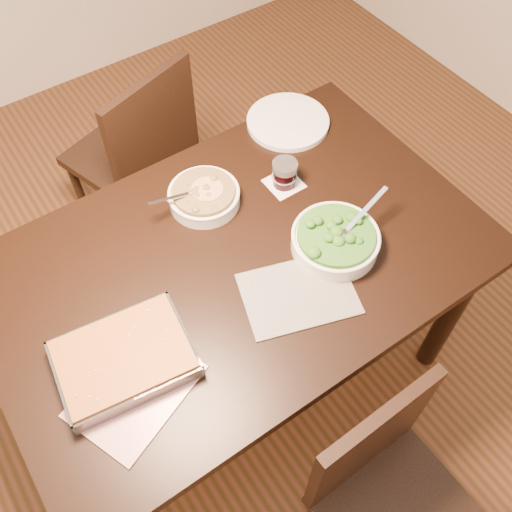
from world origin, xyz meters
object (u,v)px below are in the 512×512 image
(stew_bowl, at_px, (204,196))
(chair_far, at_px, (140,151))
(table, at_px, (238,276))
(broccoli_bowl, at_px, (335,240))
(dinner_plate, at_px, (288,122))
(wine_tumbler, at_px, (285,173))
(chair_near, at_px, (386,488))
(baking_dish, at_px, (124,359))

(stew_bowl, distance_m, chair_far, 0.64)
(table, relative_size, broccoli_bowl, 4.95)
(dinner_plate, bearing_deg, chair_far, 131.30)
(broccoli_bowl, bearing_deg, table, 153.07)
(stew_bowl, height_order, broccoli_bowl, broccoli_bowl)
(wine_tumbler, xyz_separation_m, chair_near, (-0.25, -0.83, -0.35))
(stew_bowl, bearing_deg, table, -98.00)
(wine_tumbler, bearing_deg, dinner_plate, 51.24)
(dinner_plate, bearing_deg, chair_near, -111.96)
(chair_far, bearing_deg, broccoli_bowl, 83.89)
(table, relative_size, wine_tumbler, 16.15)
(table, bearing_deg, wine_tumbler, 28.69)
(broccoli_bowl, relative_size, chair_far, 0.33)
(dinner_plate, bearing_deg, baking_dish, -150.68)
(dinner_plate, relative_size, chair_near, 0.34)
(wine_tumbler, bearing_deg, stew_bowl, 162.57)
(table, xyz_separation_m, dinner_plate, (0.44, 0.36, 0.10))
(table, xyz_separation_m, broccoli_bowl, (0.25, -0.13, 0.13))
(table, relative_size, baking_dish, 3.96)
(stew_bowl, bearing_deg, chair_near, -90.58)
(baking_dish, bearing_deg, dinner_plate, 36.97)
(wine_tumbler, bearing_deg, chair_near, -106.76)
(dinner_plate, bearing_deg, stew_bowl, -161.63)
(table, height_order, stew_bowl, stew_bowl)
(chair_near, xyz_separation_m, chair_far, (0.04, 1.47, 0.03))
(baking_dish, relative_size, dinner_plate, 1.29)
(dinner_plate, distance_m, chair_far, 0.64)
(dinner_plate, height_order, chair_near, chair_near)
(wine_tumbler, distance_m, dinner_plate, 0.27)
(chair_near, bearing_deg, broccoli_bowl, 66.60)
(baking_dish, distance_m, chair_far, 1.06)
(broccoli_bowl, relative_size, wine_tumbler, 3.26)
(broccoli_bowl, distance_m, baking_dish, 0.65)
(table, relative_size, chair_far, 1.62)
(stew_bowl, distance_m, broccoli_bowl, 0.41)
(baking_dish, height_order, dinner_plate, baking_dish)
(stew_bowl, distance_m, baking_dish, 0.55)
(wine_tumbler, relative_size, dinner_plate, 0.32)
(table, xyz_separation_m, wine_tumbler, (0.27, 0.15, 0.14))
(table, distance_m, chair_far, 0.81)
(table, height_order, chair_far, chair_far)
(broccoli_bowl, distance_m, dinner_plate, 0.52)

